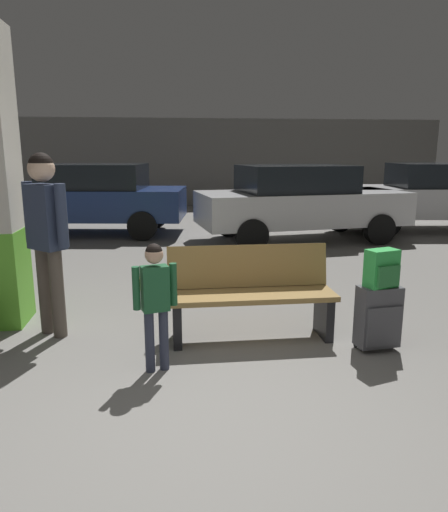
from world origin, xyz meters
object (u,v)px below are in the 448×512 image
backpack_bright (382,269)px  parked_car_near (300,201)px  child (155,294)px  parked_car_far (91,197)px  adult (46,225)px  bench (251,293)px  suitcase (378,317)px  parked_car_side (435,195)px

backpack_bright → parked_car_near: 5.48m
child → parked_car_far: parked_car_far is taller
adult → parked_car_far: bearing=94.6°
bench → child: bearing=-144.4°
parked_car_near → parked_car_far: same height
adult → parked_car_far: (-0.48, 6.01, -0.30)m
suitcase → parked_car_far: size_ratio=0.14×
bench → parked_car_side: (5.29, 5.86, 0.36)m
adult → parked_car_far: 6.04m
parked_car_far → bench: bearing=-69.0°
suitcase → adult: (-3.04, 0.76, 0.78)m
parked_car_far → parked_car_side: bearing=-3.3°
suitcase → adult: bearing=166.0°
suitcase → parked_car_far: (-3.52, 6.77, 0.48)m
child → suitcase: bearing=5.1°
child → adult: adult is taller
adult → backpack_bright: bearing=-14.0°
suitcase → backpack_bright: bearing=-9.4°
child → parked_car_far: 7.11m
suitcase → parked_car_near: 5.50m
bench → suitcase: bench is taller
backpack_bright → child: (-2.00, -0.18, -0.11)m
child → parked_car_side: parked_car_side is taller
bench → parked_car_near: bearing=69.3°
parked_car_far → adult: bearing=-85.4°
child → parked_car_near: bearing=63.7°
suitcase → parked_car_side: 7.60m
parked_car_side → parked_car_near: bearing=-165.2°
bench → parked_car_side: parked_car_side is taller
backpack_bright → parked_car_side: (4.19, 6.33, 0.03)m
bench → adult: size_ratio=0.90×
adult → parked_car_side: (7.23, 5.57, -0.30)m
backpack_bright → parked_car_side: parked_car_side is taller
suitcase → backpack_bright: (0.00, -0.00, 0.45)m
bench → backpack_bright: bearing=-23.1°
adult → bench: bearing=-8.5°
suitcase → adult: size_ratio=0.34×
suitcase → child: (-2.00, -0.18, 0.35)m
bench → backpack_bright: size_ratio=4.71×
bench → suitcase: 1.20m
backpack_bright → child: 2.01m
adult → parked_car_side: adult is taller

